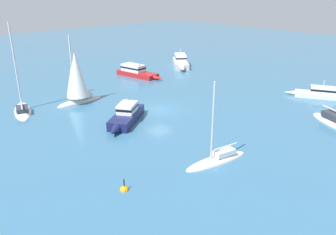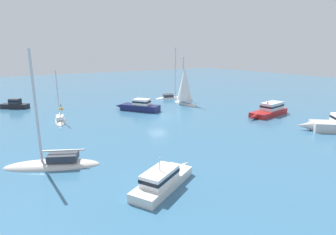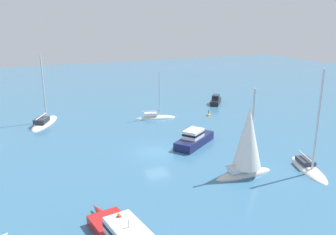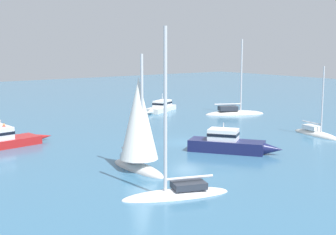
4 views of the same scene
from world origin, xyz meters
TOP-DOWN VIEW (x-y plane):
  - ground_plane at (0.00, 0.00)m, footprint 160.00×160.00m
  - sailboat at (-12.07, 4.70)m, footprint 2.41×5.98m
  - powerboat at (13.99, -7.95)m, footprint 8.65×3.28m
  - powerboat_1 at (-10.23, -17.67)m, footprint 6.71×4.29m
  - motor_cruiser at (-0.42, 4.86)m, footprint 5.42×6.98m
  - sailboat_1 at (8.52, 5.16)m, footprint 2.63×5.81m
  - motor_cruiser_1 at (-16.39, 17.47)m, footprint 4.75×4.14m
  - yacht at (10.01, 11.28)m, footprint 6.60×3.79m
  - yacht_1 at (-15.76, -9.94)m, footprint 7.59×5.18m
  - channel_buoy at (-10.27, 12.40)m, footprint 0.61×0.61m

SIDE VIEW (x-z plane):
  - ground_plane at x=0.00m, z-range 0.00..0.00m
  - channel_buoy at x=-10.27m, z-range -0.56..0.58m
  - sailboat at x=-12.07m, z-range -3.40..3.64m
  - yacht_1 at x=-15.76m, z-range -4.67..5.02m
  - yacht at x=10.01m, z-range -4.73..5.22m
  - powerboat_1 at x=-10.23m, z-range -0.56..1.72m
  - motor_cruiser_1 at x=-16.39m, z-range -0.19..1.37m
  - motor_cruiser at x=-0.42m, z-range -0.47..1.89m
  - powerboat at x=13.99m, z-range -0.40..1.86m
  - sailboat_1 at x=8.52m, z-range -1.30..7.17m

